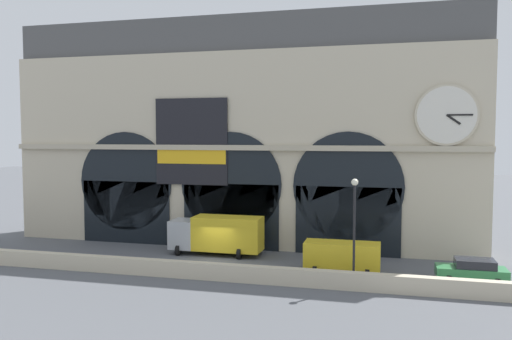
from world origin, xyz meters
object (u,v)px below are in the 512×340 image
Objects in this scene: car_east at (472,270)px; street_lamp_quayside at (354,218)px; van_mideast at (342,256)px; box_truck_center at (217,234)px.

street_lamp_quayside is at bearing -159.48° from car_east.
van_mideast is at bearing 108.80° from street_lamp_quayside.
car_east is 0.64× the size of street_lamp_quayside.
van_mideast is at bearing 179.66° from car_east.
box_truck_center is at bearing 162.10° from van_mideast.
box_truck_center reaches higher than car_east.
box_truck_center is 10.79m from van_mideast.
street_lamp_quayside reaches higher than car_east.
box_truck_center is 13.09m from street_lamp_quayside.
street_lamp_quayside reaches higher than box_truck_center.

